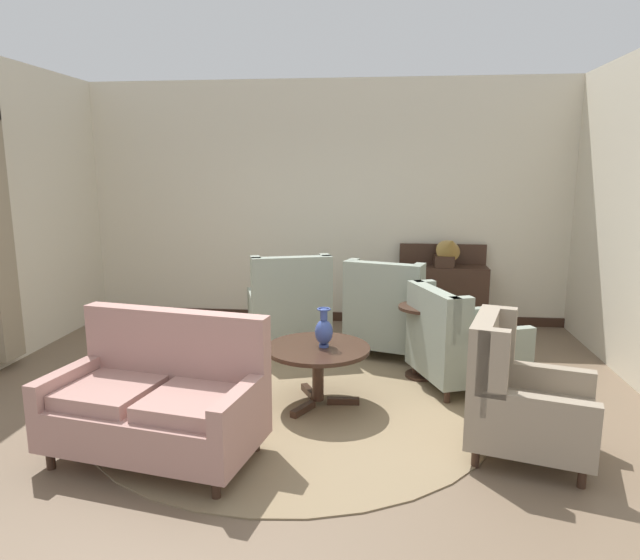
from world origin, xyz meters
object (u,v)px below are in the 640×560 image
at_px(armchair_near_sideboard, 459,345).
at_px(armchair_near_window, 519,399).
at_px(settee, 158,401).
at_px(gramophone, 449,250).
at_px(armchair_beside_settee, 388,316).
at_px(sideboard, 442,293).
at_px(porcelain_vase, 324,330).
at_px(armchair_back_corner, 289,311).
at_px(coffee_table, 318,357).
at_px(side_table, 422,335).

distance_m(armchair_near_sideboard, armchair_near_window, 1.30).
xyz_separation_m(settee, gramophone, (2.37, 3.46, 0.62)).
height_order(armchair_beside_settee, sideboard, sideboard).
relative_size(armchair_near_window, sideboard, 0.92).
xyz_separation_m(armchair_beside_settee, armchair_near_sideboard, (0.65, -0.85, -0.04)).
xyz_separation_m(settee, armchair_beside_settee, (1.64, 2.42, 0.03)).
xyz_separation_m(armchair_near_window, sideboard, (-0.21, 3.25, 0.05)).
relative_size(porcelain_vase, gramophone, 0.71).
xyz_separation_m(armchair_back_corner, gramophone, (1.84, 1.00, 0.58)).
distance_m(settee, armchair_beside_settee, 2.92).
xyz_separation_m(armchair_back_corner, sideboard, (1.79, 1.08, 0.01)).
bearing_deg(armchair_near_window, sideboard, 19.89).
xyz_separation_m(armchair_beside_settee, armchair_back_corner, (-1.10, 0.04, 0.01)).
xyz_separation_m(settee, sideboard, (2.33, 3.55, 0.06)).
bearing_deg(armchair_near_window, coffee_table, 81.24).
xyz_separation_m(porcelain_vase, armchair_near_sideboard, (1.22, 0.57, -0.27)).
relative_size(armchair_back_corner, sideboard, 1.02).
bearing_deg(gramophone, sideboard, 117.58).
xyz_separation_m(armchair_near_sideboard, side_table, (-0.33, 0.20, 0.02)).
bearing_deg(armchair_beside_settee, porcelain_vase, 85.97).
relative_size(settee, side_table, 2.17).
relative_size(porcelain_vase, armchair_beside_settee, 0.32).
bearing_deg(armchair_near_window, porcelain_vase, 80.61).
distance_m(armchair_beside_settee, side_table, 0.73).
height_order(settee, armchair_near_window, settee).
distance_m(porcelain_vase, armchair_near_sideboard, 1.37).
height_order(armchair_near_sideboard, side_table, armchair_near_sideboard).
relative_size(porcelain_vase, settee, 0.22).
bearing_deg(sideboard, coffee_table, -117.18).
distance_m(coffee_table, side_table, 1.21).
height_order(armchair_beside_settee, armchair_near_sideboard, armchair_beside_settee).
bearing_deg(porcelain_vase, gramophone, 62.14).
distance_m(side_table, gramophone, 1.84).
xyz_separation_m(settee, armchair_back_corner, (0.54, 2.46, 0.04)).
bearing_deg(coffee_table, armchair_back_corner, 108.48).
bearing_deg(porcelain_vase, sideboard, 63.76).
relative_size(coffee_table, armchair_near_window, 0.89).
distance_m(armchair_near_sideboard, gramophone, 1.99).
bearing_deg(settee, side_table, 52.62).
relative_size(armchair_near_window, armchair_back_corner, 0.90).
bearing_deg(sideboard, armchair_back_corner, -148.84).
bearing_deg(armchair_beside_settee, armchair_near_sideboard, 145.19).
relative_size(settee, armchair_beside_settee, 1.47).
height_order(porcelain_vase, side_table, porcelain_vase).
height_order(coffee_table, armchair_near_sideboard, armchair_near_sideboard).
xyz_separation_m(settee, armchair_near_window, (2.54, 0.30, 0.01)).
xyz_separation_m(armchair_back_corner, side_table, (1.43, -0.69, -0.02)).
bearing_deg(porcelain_vase, armchair_near_sideboard, 25.26).
xyz_separation_m(coffee_table, armchair_back_corner, (-0.49, 1.46, 0.02)).
bearing_deg(armchair_back_corner, armchair_near_window, 115.21).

